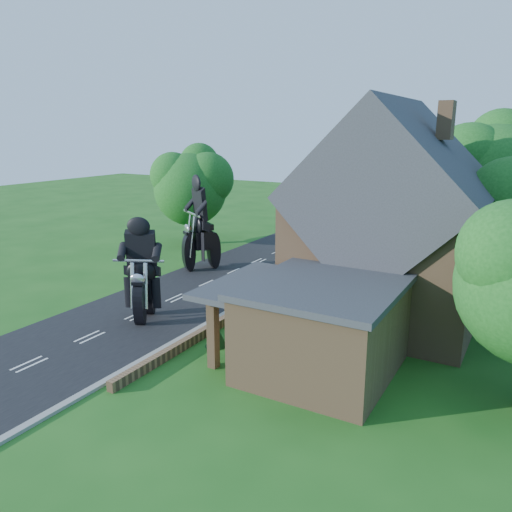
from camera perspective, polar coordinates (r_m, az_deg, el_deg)
The scene contains 17 objects.
ground at distance 25.17m, azimuth -13.38°, elevation -6.67°, with size 120.00×120.00×0.00m, color #1C5317.
road at distance 25.17m, azimuth -13.38°, elevation -6.64°, with size 7.00×80.00×0.02m, color black.
kerb at distance 22.94m, azimuth -6.63°, elevation -8.30°, with size 0.30×80.00×0.12m, color gray.
garden_wall at distance 26.49m, azimuth 0.94°, elevation -4.74°, with size 0.30×22.00×0.40m, color #856344.
house at distance 24.10m, azimuth 15.18°, elevation 3.04°, with size 9.54×8.64×10.24m.
annex at distance 18.78m, azimuth 7.33°, elevation -7.93°, with size 7.05×5.94×3.44m.
tree_behind_house at distance 33.25m, azimuth 26.26°, elevation 8.33°, with size 7.81×7.20×10.08m.
tree_behind_left at distance 35.18m, azimuth 16.41°, elevation 8.64°, with size 6.94×6.40×9.16m.
tree_far_road at distance 39.00m, azimuth -6.99°, elevation 8.29°, with size 6.08×5.60×7.84m.
shrub_a at distance 21.11m, azimuth -4.65°, elevation -8.86°, with size 0.90×0.90×1.10m, color #113518.
shrub_b at distance 23.05m, azimuth -1.11°, elevation -6.77°, with size 0.90×0.90×1.10m, color #113518.
shrub_c at distance 25.10m, azimuth 1.84°, elevation -5.00°, with size 0.90×0.90×1.10m, color #113518.
shrub_d at distance 29.40m, azimuth 6.44°, elevation -2.18°, with size 0.90×0.90×1.10m, color #113518.
shrub_e at distance 31.62m, azimuth 8.26°, elevation -1.06°, with size 0.90×0.90×1.10m, color #113518.
shrub_f at distance 33.89m, azimuth 9.83°, elevation -0.09°, with size 0.90×0.90×1.10m, color #113518.
motorcycle_lead at distance 24.34m, azimuth -12.65°, elevation -5.48°, with size 0.41×1.61×1.50m, color black, non-canonical shape.
motorcycle_follow at distance 32.37m, azimuth -6.26°, elevation 0.03°, with size 0.50×1.97×1.83m, color black, non-canonical shape.
Camera 1 is at (16.41, -16.93, 8.82)m, focal length 35.00 mm.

